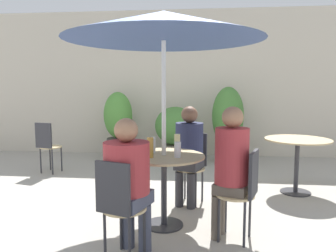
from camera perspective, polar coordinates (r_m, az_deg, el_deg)
ground_plane at (r=3.61m, az=-4.06°, el=-16.42°), size 20.00×20.00×0.00m
storefront_wall at (r=6.90m, az=1.09°, el=7.37°), size 10.00×0.06×3.00m
cafe_table_near at (r=3.35m, az=-0.72°, el=-7.64°), size 0.83×0.83×0.74m
cafe_table_far at (r=4.71m, az=21.60°, el=-3.84°), size 0.85×0.85×0.74m
bistro_chair_0 at (r=2.69m, az=-8.58°, el=-12.96°), size 0.38×0.40×0.85m
bistro_chair_1 at (r=3.11m, az=13.17°, el=-10.34°), size 0.40×0.38×0.85m
bistro_chair_2 at (r=4.10m, az=4.34°, el=-6.06°), size 0.38×0.40×0.85m
bistro_chair_3 at (r=5.25m, az=-8.01°, el=-3.28°), size 0.39×0.37×0.85m
bistro_chair_4 at (r=5.75m, az=-20.31°, el=-2.77°), size 0.37×0.39×0.85m
seated_person_0 at (r=2.75m, az=-7.00°, el=-8.70°), size 0.42×0.45×1.17m
seated_person_1 at (r=3.08m, az=10.81°, el=-6.07°), size 0.37×0.35×1.25m
seated_person_2 at (r=3.93m, az=3.64°, el=-3.68°), size 0.37×0.39×1.20m
beer_glass_0 at (r=3.20m, az=1.69°, el=-4.14°), size 0.07×0.07×0.15m
beer_glass_1 at (r=3.40m, az=1.61°, el=-3.09°), size 0.06×0.06×0.20m
beer_glass_2 at (r=3.42m, az=-2.79°, el=-3.33°), size 0.07×0.07×0.17m
beer_glass_3 at (r=3.19m, az=-3.12°, el=-3.74°), size 0.06×0.06×0.20m
potted_plant_0 at (r=6.55m, az=-8.67°, el=0.49°), size 0.56×0.56×1.33m
potted_plant_1 at (r=6.29m, az=1.29°, el=-0.59°), size 0.78×0.78×1.06m
potted_plant_2 at (r=6.29m, az=10.37°, el=1.02°), size 0.60×0.60×1.44m
umbrella at (r=3.30m, az=-0.76°, el=16.99°), size 1.94×1.94×2.15m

